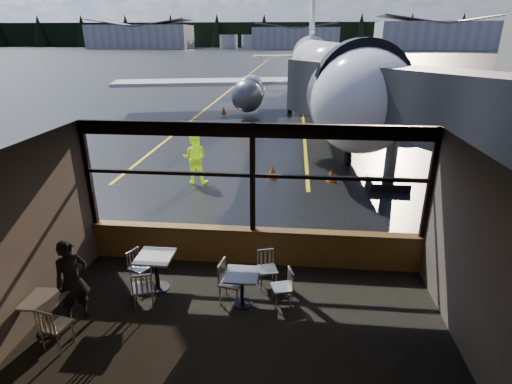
# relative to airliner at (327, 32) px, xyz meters

# --- Properties ---
(ground_plane) EXTENTS (520.00, 520.00, 0.00)m
(ground_plane) POSITION_rel_airliner_xyz_m (-2.88, 99.30, -5.55)
(ground_plane) COLOR black
(ground_plane) RESTS_ON ground
(carpet_floor) EXTENTS (8.00, 6.00, 0.01)m
(carpet_floor) POSITION_rel_airliner_xyz_m (-2.88, -23.70, -5.54)
(carpet_floor) COLOR black
(carpet_floor) RESTS_ON ground
(ceiling) EXTENTS (8.00, 6.00, 0.04)m
(ceiling) POSITION_rel_airliner_xyz_m (-2.88, -23.70, -2.05)
(ceiling) COLOR #38332D
(ceiling) RESTS_ON ground
(wall_left) EXTENTS (0.04, 6.00, 3.50)m
(wall_left) POSITION_rel_airliner_xyz_m (-6.88, -23.70, -3.80)
(wall_left) COLOR #534A43
(wall_left) RESTS_ON ground
(wall_right) EXTENTS (0.04, 6.00, 3.50)m
(wall_right) POSITION_rel_airliner_xyz_m (1.12, -23.70, -3.80)
(wall_right) COLOR #534A43
(wall_right) RESTS_ON ground
(window_sill) EXTENTS (8.00, 0.28, 0.90)m
(window_sill) POSITION_rel_airliner_xyz_m (-2.88, -20.70, -5.10)
(window_sill) COLOR brown
(window_sill) RESTS_ON ground
(window_header) EXTENTS (8.00, 0.18, 0.30)m
(window_header) POSITION_rel_airliner_xyz_m (-2.88, -20.70, -2.20)
(window_header) COLOR black
(window_header) RESTS_ON ground
(mullion_left) EXTENTS (0.12, 0.12, 2.60)m
(mullion_left) POSITION_rel_airliner_xyz_m (-6.83, -20.70, -3.35)
(mullion_left) COLOR black
(mullion_left) RESTS_ON ground
(mullion_centre) EXTENTS (0.12, 0.12, 2.60)m
(mullion_centre) POSITION_rel_airliner_xyz_m (-2.88, -20.70, -3.35)
(mullion_centre) COLOR black
(mullion_centre) RESTS_ON ground
(mullion_right) EXTENTS (0.12, 0.12, 2.60)m
(mullion_right) POSITION_rel_airliner_xyz_m (1.07, -20.70, -3.35)
(mullion_right) COLOR black
(mullion_right) RESTS_ON ground
(window_transom) EXTENTS (8.00, 0.10, 0.08)m
(window_transom) POSITION_rel_airliner_xyz_m (-2.88, -20.70, -3.25)
(window_transom) COLOR black
(window_transom) RESTS_ON ground
(airliner) EXTENTS (31.56, 37.40, 11.11)m
(airliner) POSITION_rel_airliner_xyz_m (0.00, 0.00, 0.00)
(airliner) COLOR white
(airliner) RESTS_ON ground_plane
(jet_bridge) EXTENTS (8.57, 10.48, 4.57)m
(jet_bridge) POSITION_rel_airliner_xyz_m (0.72, -15.20, -3.27)
(jet_bridge) COLOR #272729
(jet_bridge) RESTS_ON ground_plane
(cafe_table_near) EXTENTS (0.67, 0.67, 0.74)m
(cafe_table_near) POSITION_rel_airliner_xyz_m (-2.93, -22.37, -5.18)
(cafe_table_near) COLOR gray
(cafe_table_near) RESTS_ON carpet_floor
(cafe_table_mid) EXTENTS (0.76, 0.76, 0.84)m
(cafe_table_mid) POSITION_rel_airliner_xyz_m (-4.88, -22.00, -5.13)
(cafe_table_mid) COLOR gray
(cafe_table_mid) RESTS_ON carpet_floor
(cafe_table_left) EXTENTS (0.68, 0.68, 0.75)m
(cafe_table_left) POSITION_rel_airliner_xyz_m (-6.48, -23.56, -5.18)
(cafe_table_left) COLOR gray
(cafe_table_left) RESTS_ON carpet_floor
(chair_near_e) EXTENTS (0.57, 0.57, 0.83)m
(chair_near_e) POSITION_rel_airliner_xyz_m (-2.10, -22.32, -5.14)
(chair_near_e) COLOR #A9A499
(chair_near_e) RESTS_ON carpet_floor
(chair_near_w) EXTENTS (0.61, 0.61, 0.96)m
(chair_near_w) POSITION_rel_airliner_xyz_m (-3.16, -22.32, -5.08)
(chair_near_w) COLOR beige
(chair_near_w) RESTS_ON carpet_floor
(chair_near_n) EXTENTS (0.59, 0.59, 0.86)m
(chair_near_n) POSITION_rel_airliner_xyz_m (-2.45, -21.69, -5.12)
(chair_near_n) COLOR #AEAA9D
(chair_near_n) RESTS_ON carpet_floor
(chair_mid_s) EXTENTS (0.62, 0.62, 0.90)m
(chair_mid_s) POSITION_rel_airliner_xyz_m (-4.94, -22.66, -5.10)
(chair_mid_s) COLOR #BBB5A9
(chair_mid_s) RESTS_ON carpet_floor
(chair_mid_w) EXTENTS (0.60, 0.60, 0.83)m
(chair_mid_w) POSITION_rel_airliner_xyz_m (-5.31, -21.86, -5.14)
(chair_mid_w) COLOR #B7B2A5
(chair_mid_w) RESTS_ON carpet_floor
(chair_left_s) EXTENTS (0.59, 0.59, 0.91)m
(chair_left_s) POSITION_rel_airliner_xyz_m (-6.08, -23.91, -5.10)
(chair_left_s) COLOR beige
(chair_left_s) RESTS_ON carpet_floor
(passenger) EXTENTS (0.73, 0.73, 1.72)m
(passenger) POSITION_rel_airliner_xyz_m (-6.13, -23.13, -4.70)
(passenger) COLOR black
(passenger) RESTS_ON carpet_floor
(ground_crew) EXTENTS (0.95, 0.74, 1.94)m
(ground_crew) POSITION_rel_airliner_xyz_m (-5.67, -15.09, -4.58)
(ground_crew) COLOR #BFF219
(ground_crew) RESTS_ON ground_plane
(cone_nose) EXTENTS (0.38, 0.38, 0.53)m
(cone_nose) POSITION_rel_airliner_xyz_m (-2.77, -14.31, -5.29)
(cone_nose) COLOR orange
(cone_nose) RESTS_ON ground_plane
(cone_wing) EXTENTS (0.36, 0.36, 0.50)m
(cone_wing) POSITION_rel_airliner_xyz_m (-7.15, -0.29, -5.31)
(cone_wing) COLOR #FF4908
(cone_wing) RESTS_ON ground_plane
(hangar_left) EXTENTS (45.00, 18.00, 11.00)m
(hangar_left) POSITION_rel_airliner_xyz_m (-72.88, 159.30, -0.05)
(hangar_left) COLOR silver
(hangar_left) RESTS_ON ground_plane
(hangar_mid) EXTENTS (38.00, 15.00, 10.00)m
(hangar_mid) POSITION_rel_airliner_xyz_m (-2.88, 164.30, -0.55)
(hangar_mid) COLOR silver
(hangar_mid) RESTS_ON ground_plane
(hangar_right) EXTENTS (50.00, 20.00, 12.00)m
(hangar_right) POSITION_rel_airliner_xyz_m (57.12, 157.30, 0.45)
(hangar_right) COLOR silver
(hangar_right) RESTS_ON ground_plane
(fuel_tank_a) EXTENTS (8.00, 8.00, 6.00)m
(fuel_tank_a) POSITION_rel_airliner_xyz_m (-32.88, 161.30, -2.55)
(fuel_tank_a) COLOR silver
(fuel_tank_a) RESTS_ON ground_plane
(fuel_tank_b) EXTENTS (8.00, 8.00, 6.00)m
(fuel_tank_b) POSITION_rel_airliner_xyz_m (-22.88, 161.30, -2.55)
(fuel_tank_b) COLOR silver
(fuel_tank_b) RESTS_ON ground_plane
(fuel_tank_c) EXTENTS (8.00, 8.00, 6.00)m
(fuel_tank_c) POSITION_rel_airliner_xyz_m (-12.88, 161.30, -2.55)
(fuel_tank_c) COLOR silver
(fuel_tank_c) RESTS_ON ground_plane
(treeline) EXTENTS (360.00, 3.00, 12.00)m
(treeline) POSITION_rel_airliner_xyz_m (-2.88, 189.30, 0.45)
(treeline) COLOR black
(treeline) RESTS_ON ground_plane
(cone_extra) EXTENTS (0.35, 0.35, 0.49)m
(cone_extra) POSITION_rel_airliner_xyz_m (-0.47, -14.46, -5.31)
(cone_extra) COLOR #EA5607
(cone_extra) RESTS_ON ground_plane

